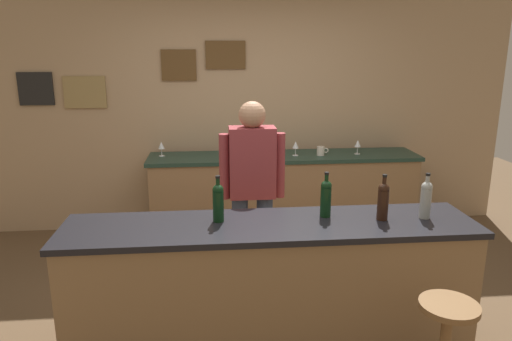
{
  "coord_description": "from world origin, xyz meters",
  "views": [
    {
      "loc": [
        -0.36,
        -3.23,
        2.02
      ],
      "look_at": [
        -0.02,
        0.45,
        1.05
      ],
      "focal_mm": 33.15,
      "sensor_mm": 36.0,
      "label": 1
    }
  ],
  "objects_px": {
    "wine_glass_c": "(252,145)",
    "bar_stool": "(445,339)",
    "wine_glass_a": "(161,146)",
    "wine_glass_d": "(296,145)",
    "wine_glass_e": "(358,144)",
    "wine_bottle_d": "(426,198)",
    "bartender": "(252,187)",
    "wine_bottle_a": "(218,201)",
    "wine_bottle_b": "(326,197)",
    "wine_glass_b": "(225,148)",
    "wine_bottle_c": "(383,200)",
    "coffee_mug": "(321,151)"
  },
  "relations": [
    {
      "from": "wine_bottle_a",
      "to": "wine_glass_b",
      "type": "height_order",
      "value": "wine_bottle_a"
    },
    {
      "from": "wine_bottle_c",
      "to": "wine_glass_c",
      "type": "xyz_separation_m",
      "value": [
        -0.68,
        2.08,
        -0.05
      ]
    },
    {
      "from": "wine_glass_a",
      "to": "wine_bottle_a",
      "type": "bearing_deg",
      "value": -74.59
    },
    {
      "from": "wine_bottle_d",
      "to": "wine_glass_d",
      "type": "xyz_separation_m",
      "value": [
        -0.51,
        2.0,
        -0.05
      ]
    },
    {
      "from": "wine_glass_d",
      "to": "wine_bottle_d",
      "type": "bearing_deg",
      "value": -75.65
    },
    {
      "from": "bar_stool",
      "to": "wine_glass_c",
      "type": "bearing_deg",
      "value": 106.95
    },
    {
      "from": "wine_glass_d",
      "to": "coffee_mug",
      "type": "height_order",
      "value": "wine_glass_d"
    },
    {
      "from": "wine_glass_c",
      "to": "coffee_mug",
      "type": "relative_size",
      "value": 1.24
    },
    {
      "from": "wine_glass_b",
      "to": "coffee_mug",
      "type": "xyz_separation_m",
      "value": [
        1.02,
        0.04,
        -0.06
      ]
    },
    {
      "from": "bartender",
      "to": "wine_glass_e",
      "type": "height_order",
      "value": "bartender"
    },
    {
      "from": "wine_bottle_d",
      "to": "wine_bottle_a",
      "type": "bearing_deg",
      "value": 177.26
    },
    {
      "from": "wine_bottle_b",
      "to": "wine_glass_e",
      "type": "height_order",
      "value": "wine_bottle_b"
    },
    {
      "from": "wine_bottle_c",
      "to": "coffee_mug",
      "type": "height_order",
      "value": "wine_bottle_c"
    },
    {
      "from": "bar_stool",
      "to": "wine_glass_a",
      "type": "height_order",
      "value": "wine_glass_a"
    },
    {
      "from": "wine_glass_a",
      "to": "wine_bottle_c",
      "type": "bearing_deg",
      "value": -52.37
    },
    {
      "from": "wine_glass_b",
      "to": "wine_glass_d",
      "type": "distance_m",
      "value": 0.75
    },
    {
      "from": "wine_glass_d",
      "to": "coffee_mug",
      "type": "bearing_deg",
      "value": -2.03
    },
    {
      "from": "bar_stool",
      "to": "wine_bottle_a",
      "type": "xyz_separation_m",
      "value": [
        -1.22,
        0.73,
        0.6
      ]
    },
    {
      "from": "wine_glass_b",
      "to": "coffee_mug",
      "type": "distance_m",
      "value": 1.02
    },
    {
      "from": "bartender",
      "to": "wine_glass_a",
      "type": "xyz_separation_m",
      "value": [
        -0.84,
        1.36,
        0.07
      ]
    },
    {
      "from": "wine_glass_c",
      "to": "wine_glass_e",
      "type": "bearing_deg",
      "value": -2.74
    },
    {
      "from": "bar_stool",
      "to": "wine_glass_d",
      "type": "bearing_deg",
      "value": 98.0
    },
    {
      "from": "wine_bottle_a",
      "to": "wine_glass_e",
      "type": "distance_m",
      "value": 2.48
    },
    {
      "from": "coffee_mug",
      "to": "wine_glass_b",
      "type": "bearing_deg",
      "value": -178.02
    },
    {
      "from": "bartender",
      "to": "wine_glass_a",
      "type": "relative_size",
      "value": 10.45
    },
    {
      "from": "wine_glass_b",
      "to": "wine_glass_a",
      "type": "bearing_deg",
      "value": 166.74
    },
    {
      "from": "wine_glass_d",
      "to": "wine_glass_e",
      "type": "bearing_deg",
      "value": 1.34
    },
    {
      "from": "wine_glass_c",
      "to": "wine_bottle_b",
      "type": "bearing_deg",
      "value": -80.72
    },
    {
      "from": "wine_bottle_b",
      "to": "wine_glass_e",
      "type": "bearing_deg",
      "value": 67.08
    },
    {
      "from": "bartender",
      "to": "wine_bottle_a",
      "type": "height_order",
      "value": "bartender"
    },
    {
      "from": "wine_bottle_d",
      "to": "bartender",
      "type": "bearing_deg",
      "value": 144.95
    },
    {
      "from": "bartender",
      "to": "wine_bottle_b",
      "type": "xyz_separation_m",
      "value": [
        0.43,
        -0.67,
        0.12
      ]
    },
    {
      "from": "coffee_mug",
      "to": "wine_glass_a",
      "type": "bearing_deg",
      "value": 175.85
    },
    {
      "from": "wine_bottle_a",
      "to": "wine_glass_d",
      "type": "bearing_deg",
      "value": 66.35
    },
    {
      "from": "wine_bottle_c",
      "to": "wine_bottle_b",
      "type": "bearing_deg",
      "value": 165.07
    },
    {
      "from": "bartender",
      "to": "wine_glass_e",
      "type": "relative_size",
      "value": 10.45
    },
    {
      "from": "bartender",
      "to": "wine_glass_b",
      "type": "distance_m",
      "value": 1.21
    },
    {
      "from": "wine_bottle_a",
      "to": "wine_glass_c",
      "type": "distance_m",
      "value": 2.04
    },
    {
      "from": "wine_glass_b",
      "to": "wine_glass_d",
      "type": "height_order",
      "value": "same"
    },
    {
      "from": "wine_glass_d",
      "to": "wine_bottle_c",
      "type": "bearing_deg",
      "value": -83.72
    },
    {
      "from": "bar_stool",
      "to": "wine_glass_c",
      "type": "distance_m",
      "value": 2.91
    },
    {
      "from": "bartender",
      "to": "wine_glass_c",
      "type": "relative_size",
      "value": 10.45
    },
    {
      "from": "wine_glass_e",
      "to": "coffee_mug",
      "type": "relative_size",
      "value": 1.24
    },
    {
      "from": "bartender",
      "to": "wine_glass_c",
      "type": "bearing_deg",
      "value": 85.3
    },
    {
      "from": "coffee_mug",
      "to": "wine_bottle_b",
      "type": "bearing_deg",
      "value": -102.13
    },
    {
      "from": "wine_glass_c",
      "to": "bar_stool",
      "type": "bearing_deg",
      "value": -73.05
    },
    {
      "from": "wine_bottle_b",
      "to": "wine_glass_d",
      "type": "relative_size",
      "value": 1.97
    },
    {
      "from": "wine_bottle_a",
      "to": "wine_glass_c",
      "type": "relative_size",
      "value": 1.97
    },
    {
      "from": "wine_bottle_c",
      "to": "wine_glass_d",
      "type": "distance_m",
      "value": 2.02
    },
    {
      "from": "bartender",
      "to": "wine_glass_d",
      "type": "xyz_separation_m",
      "value": [
        0.57,
        1.24,
        0.07
      ]
    }
  ]
}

